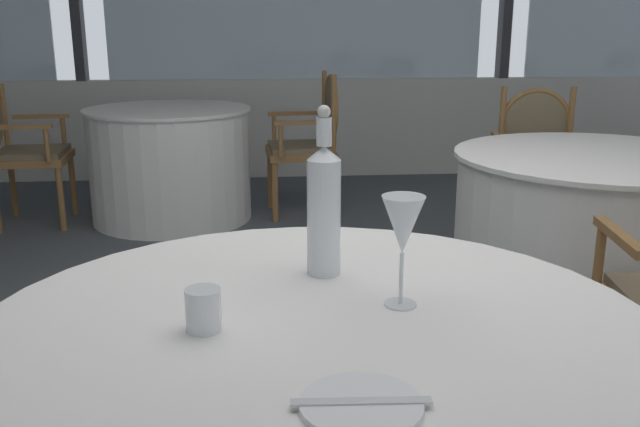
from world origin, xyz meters
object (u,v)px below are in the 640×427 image
at_px(water_tumbler, 203,310).
at_px(dining_chair_0_0, 314,133).
at_px(wine_glass, 403,227).
at_px(dining_chair_0_1, 18,143).
at_px(dining_chair_2_1, 538,157).
at_px(water_bottle, 324,207).
at_px(side_plate, 361,405).

relative_size(water_tumbler, dining_chair_0_0, 0.08).
distance_m(wine_glass, dining_chair_0_0, 3.52).
bearing_deg(dining_chair_0_1, dining_chair_2_1, -17.38).
bearing_deg(dining_chair_0_0, dining_chair_0_1, 0.00).
bearing_deg(dining_chair_0_1, dining_chair_0_0, 0.00).
relative_size(dining_chair_0_0, dining_chair_0_1, 1.07).
xyz_separation_m(water_tumbler, dining_chair_0_1, (-1.47, 3.46, -0.25)).
bearing_deg(dining_chair_0_1, water_bottle, -65.14).
bearing_deg(dining_chair_2_1, side_plate, -18.01).
bearing_deg(wine_glass, dining_chair_0_1, 118.65).
relative_size(side_plate, wine_glass, 0.82).
height_order(water_bottle, dining_chair_2_1, water_bottle).
bearing_deg(wine_glass, dining_chair_0_0, 88.19).
bearing_deg(water_bottle, dining_chair_2_1, 58.10).
bearing_deg(water_bottle, side_plate, -89.94).
bearing_deg(side_plate, water_tumbler, 130.43).
bearing_deg(water_bottle, dining_chair_0_0, 85.78).
bearing_deg(side_plate, dining_chair_2_1, 63.26).
bearing_deg(dining_chair_0_0, side_plate, 82.99).
bearing_deg(dining_chair_2_1, water_bottle, -23.17).
xyz_separation_m(dining_chair_0_1, dining_chair_2_1, (3.20, -0.80, 0.00)).
distance_m(side_plate, wine_glass, 0.42).
xyz_separation_m(water_bottle, wine_glass, (0.13, -0.19, 0.01)).
distance_m(wine_glass, dining_chair_0_1, 3.87).
xyz_separation_m(water_bottle, dining_chair_0_0, (0.24, 3.31, -0.35)).
relative_size(water_bottle, dining_chair_2_1, 0.39).
relative_size(dining_chair_0_0, dining_chair_2_1, 1.04).
bearing_deg(dining_chair_2_1, water_tumbler, -24.28).
height_order(wine_glass, dining_chair_2_1, wine_glass).
distance_m(side_plate, water_bottle, 0.58).
distance_m(side_plate, dining_chair_2_1, 3.31).
xyz_separation_m(side_plate, dining_chair_0_1, (-1.72, 3.75, -0.22)).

